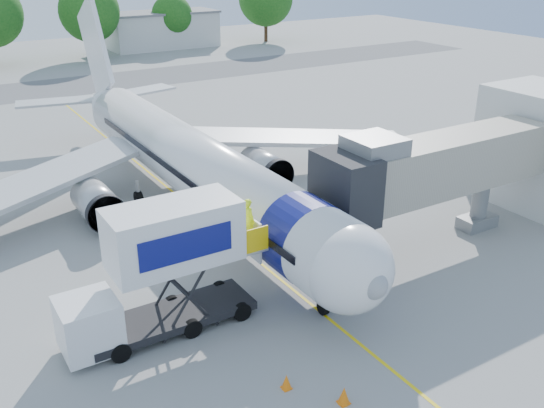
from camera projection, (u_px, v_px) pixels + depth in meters
ground at (222, 232)px, 33.64m from camera, size 160.00×160.00×0.00m
guidance_line at (222, 232)px, 33.64m from camera, size 0.15×70.00×0.01m
taxiway_strip at (46, 89)px, 66.45m from camera, size 120.00×10.00×0.01m
aircraft at (188, 161)px, 35.69m from camera, size 34.17×37.73×11.35m
jet_bridge at (426, 170)px, 30.30m from camera, size 13.90×3.20×6.60m
catering_hiloader at (161, 272)px, 24.06m from camera, size 8.50×2.44×5.50m
safety_cone_a at (344, 396)px, 21.02m from camera, size 0.43×0.43×0.68m
safety_cone_b at (286, 382)px, 21.74m from camera, size 0.38×0.38×0.60m
outbuilding_right at (163, 29)px, 91.61m from camera, size 16.40×7.40×5.30m
tree_e at (89, 12)px, 81.34m from camera, size 8.06×8.06×10.28m
tree_f at (172, 16)px, 90.21m from camera, size 6.11×6.11×7.79m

